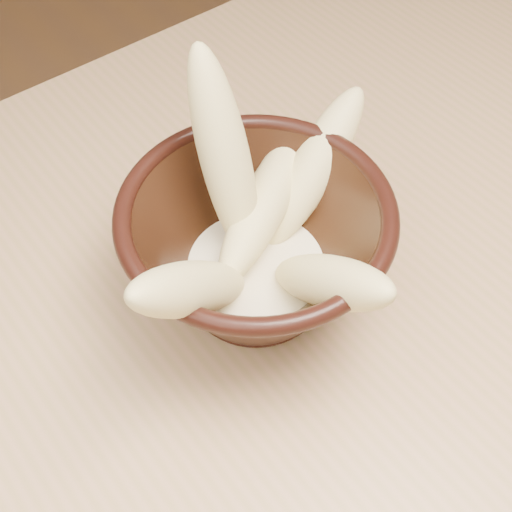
% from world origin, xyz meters
% --- Properties ---
extents(table, '(1.20, 0.80, 0.75)m').
position_xyz_m(table, '(0.00, 0.00, 0.67)').
color(table, tan).
rests_on(table, ground).
extents(bowl, '(0.21, 0.21, 0.11)m').
position_xyz_m(bowl, '(-0.04, 0.03, 0.82)').
color(bowl, black).
rests_on(bowl, table).
extents(milk_puddle, '(0.12, 0.12, 0.02)m').
position_xyz_m(milk_puddle, '(-0.04, 0.03, 0.79)').
color(milk_puddle, '#FAEEC9').
rests_on(milk_puddle, bowl).
extents(banana_upright, '(0.06, 0.11, 0.18)m').
position_xyz_m(banana_upright, '(-0.03, 0.08, 0.87)').
color(banana_upright, '#F6E191').
rests_on(banana_upright, bowl).
extents(banana_left, '(0.15, 0.09, 0.15)m').
position_xyz_m(banana_left, '(-0.11, 0.01, 0.85)').
color(banana_left, '#F6E191').
rests_on(banana_left, bowl).
extents(banana_right, '(0.15, 0.08, 0.12)m').
position_xyz_m(banana_right, '(0.04, 0.06, 0.84)').
color(banana_right, '#F6E191').
rests_on(banana_right, bowl).
extents(banana_across, '(0.17, 0.12, 0.06)m').
position_xyz_m(banana_across, '(-0.00, 0.06, 0.82)').
color(banana_across, '#F6E191').
rests_on(banana_across, bowl).
extents(banana_front, '(0.04, 0.13, 0.12)m').
position_xyz_m(banana_front, '(-0.03, -0.04, 0.84)').
color(banana_front, '#F6E191').
rests_on(banana_front, bowl).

